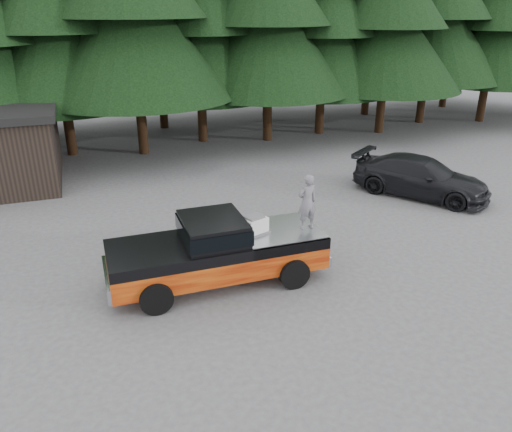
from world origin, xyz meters
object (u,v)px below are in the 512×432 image
object	(u,v)px
air_compressor	(254,226)
parked_car	(421,177)
pickup_truck	(218,260)
man_on_bed	(307,202)

from	to	relation	value
air_compressor	parked_car	distance (m)	9.32
pickup_truck	air_compressor	world-z (taller)	air_compressor
pickup_truck	man_on_bed	size ratio (longest dim) A/B	3.81
pickup_truck	parked_car	xyz separation A→B (m)	(9.46, 3.90, 0.11)
pickup_truck	man_on_bed	xyz separation A→B (m)	(2.53, -0.21, 1.45)
man_on_bed	parked_car	bearing A→B (deg)	-155.33
pickup_truck	man_on_bed	world-z (taller)	man_on_bed
man_on_bed	parked_car	distance (m)	8.17
air_compressor	man_on_bed	distance (m)	1.60
man_on_bed	parked_car	size ratio (longest dim) A/B	0.30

